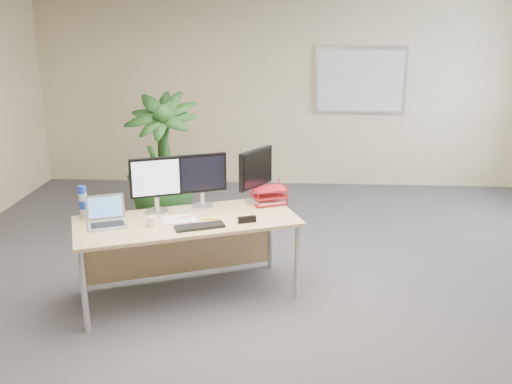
# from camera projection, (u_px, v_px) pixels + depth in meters

# --- Properties ---
(floor) EXTENTS (8.00, 8.00, 0.00)m
(floor) POSITION_uv_depth(u_px,v_px,m) (261.00, 313.00, 4.88)
(floor) COLOR #45454A
(floor) RESTS_ON ground
(back_wall) EXTENTS (7.00, 0.04, 2.70)m
(back_wall) POSITION_uv_depth(u_px,v_px,m) (276.00, 94.00, 8.29)
(back_wall) COLOR #C0B788
(back_wall) RESTS_ON floor
(whiteboard) EXTENTS (1.30, 0.04, 0.95)m
(whiteboard) POSITION_uv_depth(u_px,v_px,m) (360.00, 81.00, 8.13)
(whiteboard) COLOR silver
(whiteboard) RESTS_ON back_wall
(desk) EXTENTS (2.08, 1.46, 0.74)m
(desk) POSITION_uv_depth(u_px,v_px,m) (185.00, 232.00, 5.11)
(desk) COLOR #CFB67A
(desk) RESTS_ON floor
(floor_plant) EXTENTS (0.92, 0.92, 1.50)m
(floor_plant) POSITION_uv_depth(u_px,v_px,m) (162.00, 170.00, 6.49)
(floor_plant) COLOR #153B16
(floor_plant) RESTS_ON floor
(monitor_left) EXTENTS (0.44, 0.21, 0.51)m
(monitor_left) POSITION_uv_depth(u_px,v_px,m) (156.00, 182.00, 5.06)
(monitor_left) COLOR silver
(monitor_left) RESTS_ON desk
(monitor_right) EXTENTS (0.44, 0.21, 0.51)m
(monitor_right) POSITION_uv_depth(u_px,v_px,m) (202.00, 177.00, 5.20)
(monitor_right) COLOR silver
(monitor_right) RESTS_ON desk
(monitor_dark) EXTENTS (0.29, 0.41, 0.52)m
(monitor_dark) POSITION_uv_depth(u_px,v_px,m) (256.00, 172.00, 5.34)
(monitor_dark) COLOR silver
(monitor_dark) RESTS_ON desk
(laptop) EXTENTS (0.40, 0.38, 0.23)m
(laptop) POSITION_uv_depth(u_px,v_px,m) (106.00, 217.00, 4.86)
(laptop) COLOR silver
(laptop) RESTS_ON desk
(keyboard) EXTENTS (0.43, 0.28, 0.02)m
(keyboard) POSITION_uv_depth(u_px,v_px,m) (200.00, 226.00, 4.78)
(keyboard) COLOR black
(keyboard) RESTS_ON desk
(coffee_mug) EXTENTS (0.11, 0.07, 0.08)m
(coffee_mug) POSITION_uv_depth(u_px,v_px,m) (152.00, 221.00, 4.81)
(coffee_mug) COLOR white
(coffee_mug) RESTS_ON desk
(spiral_notebook) EXTENTS (0.34, 0.30, 0.01)m
(spiral_notebook) POSITION_uv_depth(u_px,v_px,m) (179.00, 220.00, 4.95)
(spiral_notebook) COLOR white
(spiral_notebook) RESTS_ON desk
(orange_pen) EXTENTS (0.10, 0.10, 0.01)m
(orange_pen) POSITION_uv_depth(u_px,v_px,m) (185.00, 217.00, 4.98)
(orange_pen) COLOR #D35D17
(orange_pen) RESTS_ON spiral_notebook
(yellow_highlighter) EXTENTS (0.13, 0.04, 0.02)m
(yellow_highlighter) POSITION_uv_depth(u_px,v_px,m) (211.00, 219.00, 4.96)
(yellow_highlighter) COLOR yellow
(yellow_highlighter) RESTS_ON desk
(water_bottle) EXTENTS (0.07, 0.07, 0.29)m
(water_bottle) POSITION_uv_depth(u_px,v_px,m) (83.00, 203.00, 4.98)
(water_bottle) COLOR silver
(water_bottle) RESTS_ON desk
(letter_tray) EXTENTS (0.37, 0.33, 0.14)m
(letter_tray) POSITION_uv_depth(u_px,v_px,m) (269.00, 197.00, 5.38)
(letter_tray) COLOR #B31623
(letter_tray) RESTS_ON desk
(stapler) EXTENTS (0.16, 0.10, 0.05)m
(stapler) POSITION_uv_depth(u_px,v_px,m) (247.00, 219.00, 4.90)
(stapler) COLOR black
(stapler) RESTS_ON desk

